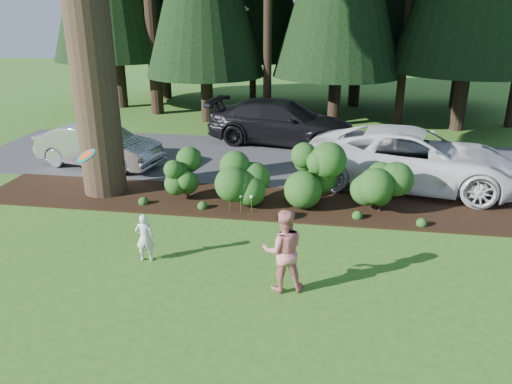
{
  "coord_description": "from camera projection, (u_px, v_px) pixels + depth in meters",
  "views": [
    {
      "loc": [
        2.05,
        -9.75,
        5.3
      ],
      "look_at": [
        0.38,
        0.73,
        1.3
      ],
      "focal_mm": 35.0,
      "sensor_mm": 36.0,
      "label": 1
    }
  ],
  "objects": [
    {
      "name": "shrub_row",
      "position": [
        284.0,
        179.0,
        13.69
      ],
      "size": [
        6.53,
        1.6,
        1.61
      ],
      "color": "#174B18",
      "rests_on": "ground"
    },
    {
      "name": "car_white_suv",
      "position": [
        413.0,
        158.0,
        15.13
      ],
      "size": [
        6.8,
        3.99,
        1.78
      ],
      "primitive_type": "imported",
      "rotation": [
        0.0,
        0.0,
        1.4
      ],
      "color": "white",
      "rests_on": "driveway"
    },
    {
      "name": "car_silver_wagon",
      "position": [
        99.0,
        146.0,
        17.13
      ],
      "size": [
        4.6,
        2.33,
        1.45
      ],
      "primitive_type": "imported",
      "rotation": [
        0.0,
        0.0,
        1.38
      ],
      "color": "#B9B9BE",
      "rests_on": "driveway"
    },
    {
      "name": "mulch_bed",
      "position": [
        257.0,
        202.0,
        14.18
      ],
      "size": [
        16.0,
        2.5,
        0.05
      ],
      "primitive_type": "cube",
      "color": "black",
      "rests_on": "ground"
    },
    {
      "name": "adult",
      "position": [
        283.0,
        250.0,
        9.63
      ],
      "size": [
        0.95,
        0.82,
        1.69
      ],
      "primitive_type": "imported",
      "rotation": [
        0.0,
        0.0,
        3.38
      ],
      "color": "red",
      "rests_on": "ground"
    },
    {
      "name": "frisbee",
      "position": [
        86.0,
        156.0,
        10.61
      ],
      "size": [
        0.48,
        0.43,
        0.32
      ],
      "color": "#187786",
      "rests_on": "ground"
    },
    {
      "name": "child",
      "position": [
        145.0,
        237.0,
        10.84
      ],
      "size": [
        0.44,
        0.32,
        1.1
      ],
      "primitive_type": "imported",
      "rotation": [
        0.0,
        0.0,
        3.3
      ],
      "color": "white",
      "rests_on": "ground"
    },
    {
      "name": "driveway",
      "position": [
        275.0,
        160.0,
        18.11
      ],
      "size": [
        22.0,
        6.0,
        0.03
      ],
      "primitive_type": "cube",
      "color": "#38383A",
      "rests_on": "ground"
    },
    {
      "name": "lily_cluster",
      "position": [
        241.0,
        197.0,
        13.27
      ],
      "size": [
        0.69,
        0.09,
        0.57
      ],
      "color": "#174B18",
      "rests_on": "ground"
    },
    {
      "name": "car_dark_suv",
      "position": [
        282.0,
        122.0,
        19.93
      ],
      "size": [
        6.2,
        3.19,
        1.72
      ],
      "primitive_type": "imported",
      "rotation": [
        0.0,
        0.0,
        1.44
      ],
      "color": "black",
      "rests_on": "driveway"
    },
    {
      "name": "ground",
      "position": [
        234.0,
        256.0,
        11.19
      ],
      "size": [
        80.0,
        80.0,
        0.0
      ],
      "primitive_type": "plane",
      "color": "#30651D",
      "rests_on": "ground"
    }
  ]
}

